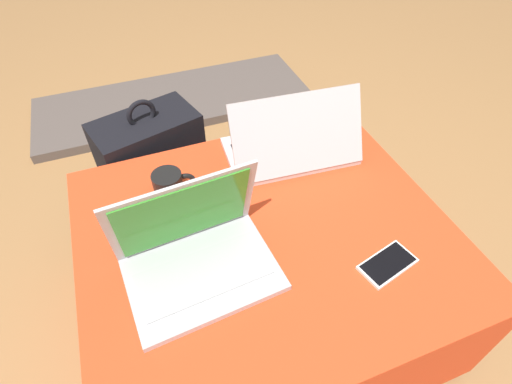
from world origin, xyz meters
TOP-DOWN VIEW (x-y plane):
  - ground_plane at (0.00, 0.00)m, footprint 14.00×14.00m
  - ottoman at (0.00, 0.00)m, footprint 0.92×0.80m
  - laptop_near at (-0.19, -0.04)m, footprint 0.35×0.26m
  - laptop_far at (0.18, 0.24)m, footprint 0.39×0.25m
  - cell_phone at (0.22, -0.20)m, footprint 0.15×0.10m
  - backpack at (-0.21, 0.55)m, footprint 0.37×0.31m
  - coffee_mug at (-0.19, 0.19)m, footprint 0.11×0.08m
  - fireplace_hearth at (0.00, 1.28)m, footprint 1.40×0.50m

SIDE VIEW (x-z plane):
  - ground_plane at x=0.00m, z-range 0.00..0.00m
  - fireplace_hearth at x=0.00m, z-range 0.00..0.04m
  - ottoman at x=0.00m, z-range 0.00..0.41m
  - backpack at x=-0.21m, z-range -0.04..0.47m
  - cell_phone at x=0.22m, z-range 0.41..0.42m
  - coffee_mug at x=-0.19m, z-range 0.41..0.50m
  - laptop_far at x=0.18m, z-range 0.35..0.56m
  - laptop_near at x=-0.19m, z-range 0.34..0.58m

